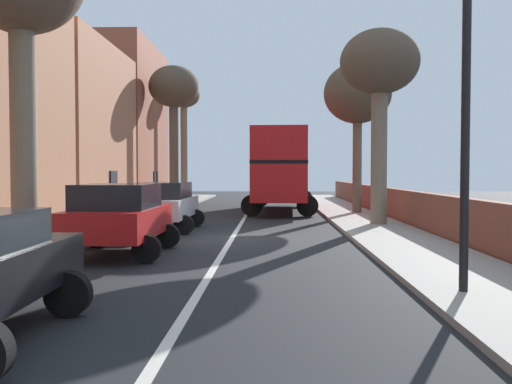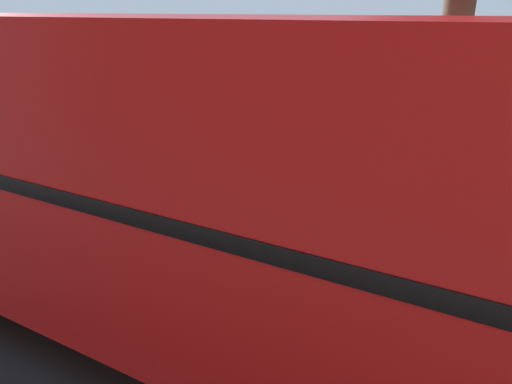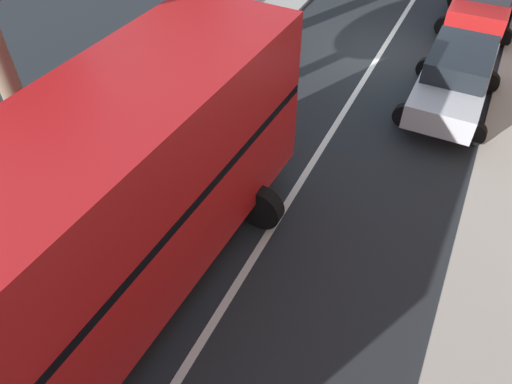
# 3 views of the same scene
# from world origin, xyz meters

# --- Properties ---
(double_decker_bus) EXTENTS (3.83, 10.66, 4.06)m
(double_decker_bus) POSITION_xyz_m (1.70, 12.05, 2.35)
(double_decker_bus) COLOR red
(double_decker_bus) RESTS_ON ground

